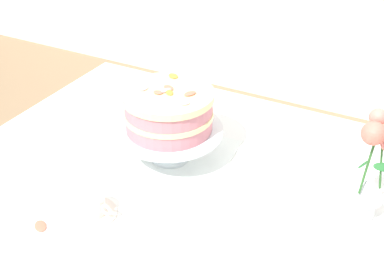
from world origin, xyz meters
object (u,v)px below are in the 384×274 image
object	(u,v)px
teacup	(92,207)
flower_vase	(370,175)
dining_table	(204,217)
cake_stand	(169,133)
layer_cake	(169,110)

from	to	relation	value
teacup	flower_vase	bearing A→B (deg)	26.85
dining_table	cake_stand	size ratio (longest dim) A/B	4.83
layer_cake	teacup	distance (m)	0.32
layer_cake	cake_stand	bearing A→B (deg)	-108.55
cake_stand	layer_cake	xyz separation A→B (m)	(0.00, 0.00, 0.07)
dining_table	flower_vase	xyz separation A→B (m)	(0.37, 0.08, 0.22)
layer_cake	flower_vase	world-z (taller)	flower_vase
dining_table	cake_stand	world-z (taller)	cake_stand
cake_stand	teacup	xyz separation A→B (m)	(-0.05, -0.29, -0.06)
dining_table	teacup	bearing A→B (deg)	-133.57
layer_cake	teacup	world-z (taller)	layer_cake
dining_table	layer_cake	world-z (taller)	layer_cake
dining_table	cake_stand	bearing A→B (deg)	151.49
cake_stand	layer_cake	size ratio (longest dim) A/B	1.20
dining_table	teacup	distance (m)	0.31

